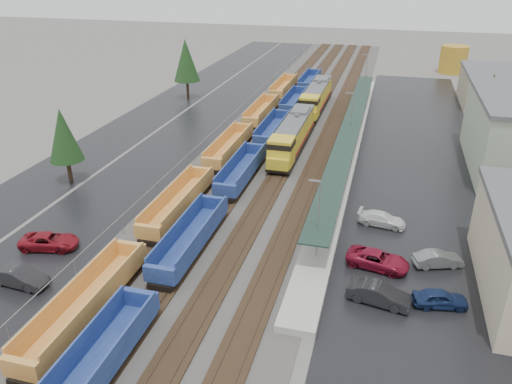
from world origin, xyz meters
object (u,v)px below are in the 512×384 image
at_px(parked_car_west_c, 49,241).
at_px(parked_car_east_e, 438,259).
at_px(well_string_blue, 242,171).
at_px(well_string_yellow, 207,171).
at_px(storage_tank, 453,59).
at_px(parked_car_east_a, 379,294).
at_px(parked_car_east_b, 378,260).
at_px(locomotive_trail, 316,98).
at_px(parked_car_east_c, 382,219).
at_px(locomotive_lead, 292,136).
at_px(parked_car_west_b, 20,277).
at_px(parked_car_east_d, 440,299).

distance_m(parked_car_west_c, parked_car_east_e, 35.27).
bearing_deg(parked_car_east_e, well_string_blue, 38.77).
height_order(well_string_yellow, storage_tank, storage_tank).
bearing_deg(parked_car_east_e, parked_car_east_a, 124.35).
height_order(parked_car_west_c, parked_car_east_b, parked_car_east_b).
height_order(locomotive_trail, parked_car_east_c, locomotive_trail).
bearing_deg(parked_car_east_e, parked_car_east_b, 86.99).
xyz_separation_m(locomotive_lead, parked_car_east_e, (17.88, -24.24, -1.71)).
height_order(locomotive_trail, parked_car_east_e, locomotive_trail).
distance_m(well_string_blue, parked_car_east_c, 18.29).
relative_size(storage_tank, parked_car_west_c, 1.16).
bearing_deg(locomotive_lead, locomotive_trail, 90.00).
height_order(parked_car_east_a, parked_car_east_b, parked_car_east_a).
xyz_separation_m(storage_tank, parked_car_west_b, (-41.23, -96.71, -2.27)).
distance_m(locomotive_trail, well_string_blue, 32.14).
xyz_separation_m(well_string_yellow, parked_car_east_d, (25.73, -18.02, -0.48)).
height_order(locomotive_lead, well_string_yellow, locomotive_lead).
distance_m(locomotive_trail, parked_car_east_a, 53.50).
distance_m(well_string_yellow, well_string_blue, 4.16).
bearing_deg(parked_car_east_c, locomotive_lead, 42.67).
bearing_deg(locomotive_lead, parked_car_east_b, -63.57).
height_order(parked_car_east_a, parked_car_east_e, parked_car_east_a).
xyz_separation_m(storage_tank, parked_car_east_b, (-12.82, -86.32, -2.32)).
xyz_separation_m(locomotive_trail, well_string_yellow, (-8.00, -33.01, -1.22)).
relative_size(parked_car_west_c, parked_car_east_b, 0.98).
relative_size(locomotive_lead, parked_car_east_e, 4.69).
height_order(storage_tank, parked_car_east_b, storage_tank).
relative_size(storage_tank, parked_car_west_b, 1.25).
distance_m(well_string_yellow, parked_car_east_b, 24.95).
xyz_separation_m(parked_car_east_c, parked_car_east_e, (5.04, -6.25, 0.01)).
bearing_deg(parked_car_east_c, parked_car_west_c, 120.04).
xyz_separation_m(storage_tank, parked_car_east_d, (-7.90, -90.58, -2.36)).
height_order(storage_tank, parked_car_east_a, storage_tank).
relative_size(storage_tank, parked_car_east_e, 1.44).
bearing_deg(parked_car_east_a, locomotive_trail, 24.65).
distance_m(well_string_blue, parked_car_east_d, 28.98).
xyz_separation_m(well_string_blue, parked_car_east_c, (16.84, -7.13, -0.51)).
bearing_deg(parked_car_east_b, locomotive_lead, 37.59).
xyz_separation_m(parked_car_east_b, parked_car_east_e, (5.07, 1.53, -0.05)).
bearing_deg(well_string_blue, parked_car_east_c, -22.93).
distance_m(parked_car_east_d, parked_car_east_e, 5.79).
bearing_deg(well_string_blue, parked_car_east_b, -41.57).
bearing_deg(locomotive_trail, well_string_blue, -97.16).
xyz_separation_m(well_string_blue, parked_car_west_c, (-12.83, -19.65, -0.47)).
relative_size(storage_tank, parked_car_east_b, 1.14).
height_order(parked_car_west_b, parked_car_west_c, parked_car_west_b).
bearing_deg(locomotive_trail, locomotive_lead, -90.00).
relative_size(locomotive_trail, parked_car_east_a, 4.04).
xyz_separation_m(well_string_blue, parked_car_east_d, (21.73, -19.17, -0.49)).
xyz_separation_m(parked_car_west_b, parked_car_east_b, (28.41, 10.39, -0.06)).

